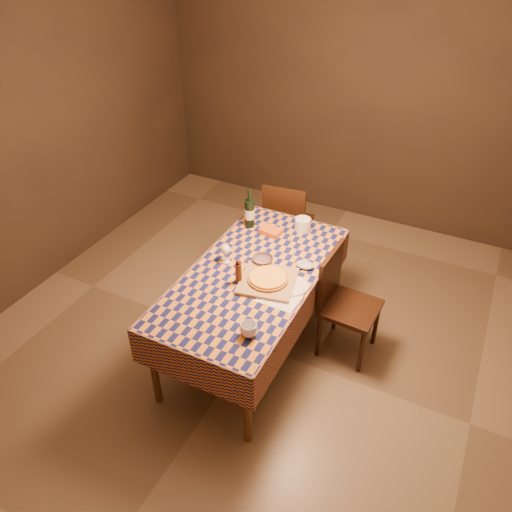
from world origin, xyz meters
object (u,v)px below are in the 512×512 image
at_px(bowl, 263,260).
at_px(white_plate, 292,286).
at_px(chair_right, 342,298).
at_px(chair_far, 286,221).
at_px(cutting_board, 268,281).
at_px(dining_table, 253,281).
at_px(pizza, 268,278).
at_px(wine_bottle, 250,213).

distance_m(bowl, white_plate, 0.36).
height_order(bowl, white_plate, bowl).
bearing_deg(chair_right, chair_far, 134.65).
xyz_separation_m(cutting_board, chair_right, (0.48, 0.36, -0.26)).
distance_m(dining_table, white_plate, 0.34).
distance_m(dining_table, cutting_board, 0.18).
distance_m(white_plate, chair_right, 0.51).
bearing_deg(cutting_board, bowl, 124.94).
bearing_deg(white_plate, pizza, -167.96).
height_order(pizza, white_plate, pizza).
xyz_separation_m(chair_far, chair_right, (0.86, -0.87, 0.00)).
xyz_separation_m(bowl, white_plate, (0.32, -0.16, -0.02)).
bearing_deg(cutting_board, pizza, 36.87).
height_order(bowl, wine_bottle, wine_bottle).
height_order(pizza, chair_right, chair_right).
xyz_separation_m(dining_table, white_plate, (0.33, -0.01, 0.08)).
bearing_deg(pizza, wine_bottle, 126.87).
bearing_deg(bowl, cutting_board, -55.06).
bearing_deg(dining_table, chair_far, 101.20).
height_order(cutting_board, white_plate, cutting_board).
xyz_separation_m(bowl, chair_right, (0.62, 0.16, -0.27)).
bearing_deg(white_plate, dining_table, 178.00).
distance_m(dining_table, wine_bottle, 0.71).
height_order(white_plate, chair_right, chair_right).
distance_m(chair_far, chair_right, 1.23).
bearing_deg(chair_right, dining_table, -153.46).
height_order(dining_table, pizza, pizza).
bearing_deg(chair_far, bowl, -76.82).
bearing_deg(wine_bottle, white_plate, -42.30).
distance_m(pizza, chair_far, 1.33).
bearing_deg(chair_far, pizza, -72.77).
xyz_separation_m(white_plate, chair_far, (-0.57, 1.20, -0.25)).
bearing_deg(white_plate, chair_far, 115.27).
height_order(pizza, wine_bottle, wine_bottle).
distance_m(pizza, bowl, 0.25).
bearing_deg(cutting_board, white_plate, 12.04).
distance_m(dining_table, pizza, 0.20).
distance_m(cutting_board, chair_right, 0.65).
bearing_deg(pizza, chair_right, 37.22).
distance_m(white_plate, chair_far, 1.35).
xyz_separation_m(bowl, chair_far, (-0.24, 1.03, -0.27)).
height_order(cutting_board, chair_far, chair_far).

